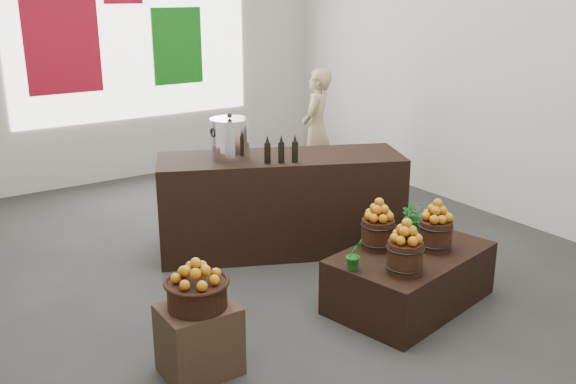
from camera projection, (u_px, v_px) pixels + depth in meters
ground at (257, 269)px, 5.84m from camera, size 7.00×7.00×0.00m
back_wall at (109, 25)px, 8.00m from camera, size 6.00×0.04×4.00m
back_opening at (132, 24)px, 8.14m from camera, size 3.20×0.02×2.40m
deco_red_left at (61, 35)px, 7.69m from camera, size 0.90×0.04×1.40m
deco_green_right at (177, 46)px, 8.54m from camera, size 0.70×0.04×1.00m
crate at (199, 340)px, 4.20m from camera, size 0.49×0.40×0.48m
wicker_basket at (197, 295)px, 4.10m from camera, size 0.39×0.39×0.18m
apples_in_basket at (196, 271)px, 4.05m from camera, size 0.30×0.30×0.16m
display_table at (410, 278)px, 5.14m from camera, size 1.44×1.06×0.45m
apple_bucket_front_left at (405, 257)px, 4.66m from camera, size 0.26×0.26×0.24m
apples_in_bucket_front_left at (406, 231)px, 4.60m from camera, size 0.20×0.20×0.18m
apple_bucket_front_right at (435, 235)px, 5.08m from camera, size 0.26×0.26×0.24m
apples_in_bucket_front_right at (437, 210)px, 5.02m from camera, size 0.20×0.20×0.18m
apple_bucket_rear at (378, 234)px, 5.11m from camera, size 0.26×0.26×0.24m
apples_in_bucket_rear at (379, 209)px, 5.04m from camera, size 0.20×0.20×0.18m
herb_garnish_right at (415, 216)px, 5.43m from camera, size 0.32×0.29×0.29m
herb_garnish_left at (355, 254)px, 4.72m from camera, size 0.14×0.11×0.24m
counter at (281, 204)px, 6.14m from camera, size 2.39×1.61×0.94m
stock_pot_left at (230, 140)px, 5.87m from camera, size 0.35×0.35×0.35m
oil_cruets at (285, 149)px, 5.75m from camera, size 0.25×0.16×0.26m
shopper at (316, 130)px, 7.97m from camera, size 0.66×0.61×1.51m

